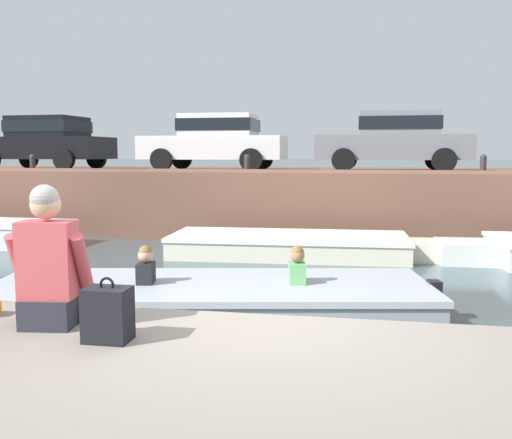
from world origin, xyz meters
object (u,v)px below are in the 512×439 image
Objects in this scene: mooring_bollard_mid at (247,163)px; bottle_drink at (40,316)px; boat_moored_central_cream at (300,245)px; car_centre_grey at (395,139)px; motorboat_passing at (190,302)px; person_seated_left at (51,271)px; car_left_inner_white at (216,140)px; backpack_on_ledge at (109,315)px; mooring_bollard_east at (483,163)px; car_leftmost_black at (46,140)px; mooring_bollard_west at (33,162)px.

bottle_drink is (0.70, -10.42, -0.85)m from mooring_bollard_mid.
boat_moored_central_cream is 1.50× the size of car_centre_grey.
motorboat_passing is 3.56m from person_seated_left.
mooring_bollard_mid is at bearing 93.97° from person_seated_left.
car_left_inner_white reaches higher than backpack_on_ledge.
mooring_bollard_east reaches higher than bottle_drink.
mooring_bollard_mid is (6.45, -1.85, -0.61)m from car_leftmost_black.
motorboat_passing is at bearing 90.85° from bottle_drink.
car_centre_grey is at bearing 11.14° from mooring_bollard_west.
car_left_inner_white reaches higher than motorboat_passing.
car_centre_grey is at bearing 79.14° from backpack_on_ledge.
person_seated_left is (7.17, -12.14, -1.17)m from car_leftmost_black.
mooring_bollard_mid reaches higher than backpack_on_ledge.
mooring_bollard_east is at bearing 65.26° from bottle_drink.
motorboat_passing is 9.24m from car_left_inner_white.
motorboat_passing is at bearing -47.05° from mooring_bollard_west.
car_leftmost_black reaches higher than motorboat_passing.
car_centre_grey is (2.10, 3.74, 2.32)m from boat_moored_central_cream.
mooring_bollard_east is 1.09× the size of backpack_on_ledge.
mooring_bollard_west is 12.68m from backpack_on_ledge.
backpack_on_ledge is (-0.28, -8.64, 0.94)m from boat_moored_central_cream.
car_leftmost_black is 10.07m from car_centre_grey.
bottle_drink is at bearing -80.93° from car_left_inner_white.
bottle_drink is (-4.80, -10.42, -0.85)m from mooring_bollard_east.
car_centre_grey is at bearing 71.26° from motorboat_passing.
car_left_inner_white is at bearing 124.29° from mooring_bollard_mid.
bottle_drink is (0.05, -3.52, 0.83)m from motorboat_passing.
car_leftmost_black is 0.98× the size of car_left_inner_white.
mooring_bollard_west is 1.00× the size of mooring_bollard_mid.
car_leftmost_black and car_centre_grey have the same top height.
car_leftmost_black reaches higher than mooring_bollard_east.
car_left_inner_white is at bearing 164.69° from mooring_bollard_east.
car_left_inner_white is at bearing 99.24° from person_seated_left.
person_seated_left reaches higher than boat_moored_central_cream.
mooring_bollard_east reaches higher than boat_moored_central_cream.
car_left_inner_white is at bearing 102.29° from motorboat_passing.
car_leftmost_black is 8.75× the size of mooring_bollard_mid.
car_centre_grey is (10.07, 0.00, 0.00)m from car_leftmost_black.
car_centre_grey reaches higher than mooring_bollard_east.
car_leftmost_black is at bearing 164.02° from mooring_bollard_mid.
car_leftmost_black is at bearing -179.97° from car_left_inner_white.
boat_moored_central_cream is at bearing -154.56° from mooring_bollard_east.
mooring_bollard_mid is at bearing -15.98° from car_leftmost_black.
mooring_bollard_mid reaches higher than bottle_drink.
car_left_inner_white is 19.50× the size of bottle_drink.
car_left_inner_white is at bearing 0.03° from car_leftmost_black.
car_left_inner_white is 2.32m from mooring_bollard_mid.
car_centre_grey reaches higher than backpack_on_ledge.
mooring_bollard_west is 1.09× the size of backpack_on_ledge.
mooring_bollard_east is (11.28, 0.00, 0.00)m from mooring_bollard_west.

